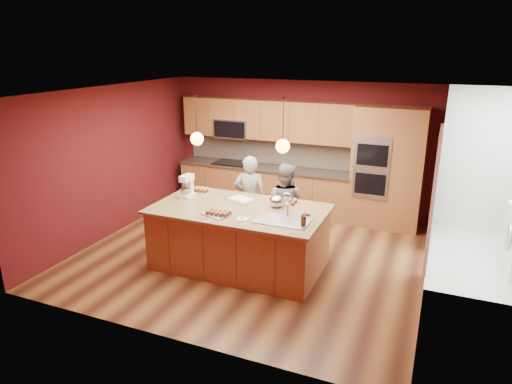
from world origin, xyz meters
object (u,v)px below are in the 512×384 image
at_px(person_left, 250,199).
at_px(person_right, 284,205).
at_px(mixing_bowl, 277,201).
at_px(island, 240,237).
at_px(stand_mixer, 187,188).

bearing_deg(person_left, person_right, 164.10).
bearing_deg(person_left, mixing_bowl, 120.42).
relative_size(island, mixing_bowl, 11.22).
distance_m(person_right, stand_mixer, 1.68).
relative_size(island, stand_mixer, 7.11).
bearing_deg(stand_mixer, mixing_bowl, 8.54).
xyz_separation_m(island, stand_mixer, (-1.02, 0.15, 0.64)).
distance_m(person_left, mixing_bowl, 1.11).
bearing_deg(person_left, island, 88.89).
bearing_deg(island, person_right, 69.11).
relative_size(person_right, mixing_bowl, 6.29).
distance_m(island, person_left, 1.07).
xyz_separation_m(stand_mixer, mixing_bowl, (1.53, 0.11, -0.07)).
height_order(person_left, mixing_bowl, person_left).
bearing_deg(stand_mixer, person_left, 52.63).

